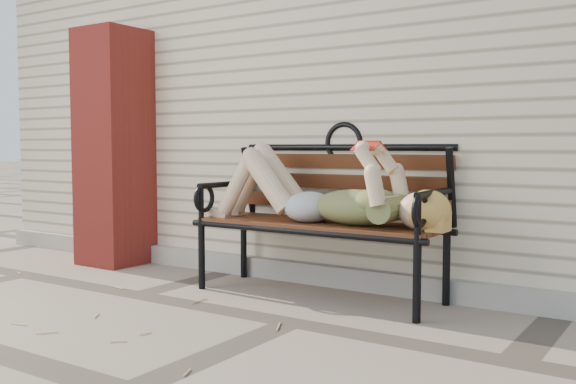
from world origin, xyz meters
The scene contains 7 objects.
ground centered at (0.00, 0.00, 0.00)m, with size 80.00×80.00×0.00m, color gray.
house_wall centered at (0.00, 3.00, 1.50)m, with size 8.00×4.00×3.00m, color beige.
foundation_strip centered at (0.00, 0.97, 0.07)m, with size 8.00×0.10×0.15m, color #9C998D.
brick_pillar centered at (-2.30, 0.75, 1.00)m, with size 0.50×0.50×2.00m, color #AF3027.
garden_bench centered at (-0.21, 0.75, 0.67)m, with size 1.83×0.73×1.19m.
reading_woman centered at (-0.19, 0.61, 0.70)m, with size 1.73×0.39×0.54m.
straw_scatter centered at (-0.97, -0.52, 0.01)m, with size 2.99×1.62×0.01m.
Camera 1 is at (1.97, -3.03, 1.00)m, focal length 40.00 mm.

